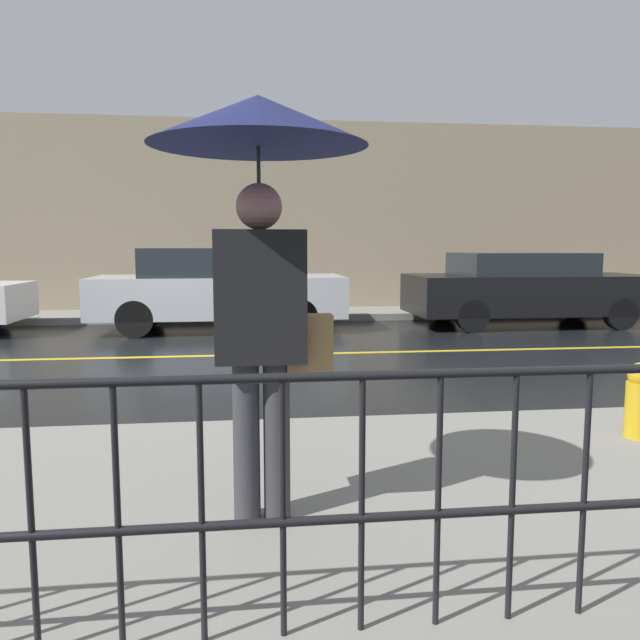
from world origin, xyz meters
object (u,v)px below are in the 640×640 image
Objects in this scene: car_black at (526,288)px; pedestrian at (260,188)px; fire_hydrant at (639,400)px; car_silver at (217,289)px.

pedestrian is at bearing -122.53° from car_black.
pedestrian is 3.80× the size of fire_hydrant.
car_black is at bearing -0.00° from car_silver.
pedestrian reaches higher than car_silver.
fire_hydrant is (-2.69, -7.66, -0.32)m from car_black.
car_silver is at bearing 114.31° from fire_hydrant.
car_silver reaches higher than fire_hydrant.
pedestrian reaches higher than car_black.
car_silver is 0.98× the size of car_black.
car_silver is (-0.58, 8.73, -1.09)m from pedestrian.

